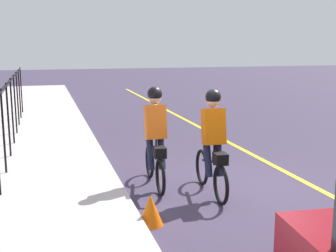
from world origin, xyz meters
name	(u,v)px	position (x,y,z in m)	size (l,w,h in m)	color
ground_plane	(226,189)	(0.00, 0.00, 0.00)	(80.00, 80.00, 0.00)	#372E43
lane_line_centre	(304,181)	(0.00, -1.60, 0.00)	(36.00, 0.12, 0.01)	yellow
sidewalk	(26,204)	(0.00, 3.40, 0.07)	(40.00, 3.20, 0.15)	#B0A5A6
cyclist_lead	(213,143)	(-0.22, 0.35, 0.91)	(1.71, 0.38, 1.83)	black
cyclist_follow	(155,138)	(0.45, 1.18, 0.91)	(1.71, 0.38, 1.83)	black
traffic_cone_near	(151,210)	(-1.15, 1.66, 0.23)	(0.36, 0.36, 0.46)	#E86009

